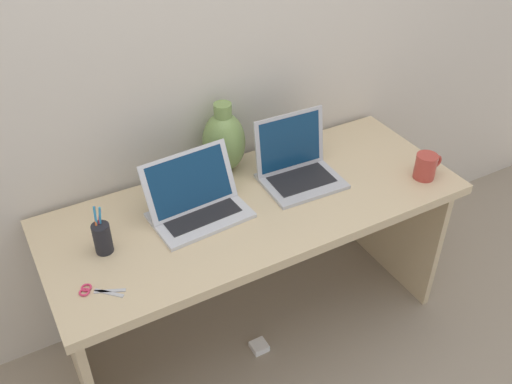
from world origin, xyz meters
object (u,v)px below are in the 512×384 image
pen_cup (102,237)px  scissors (94,291)px  coffee_mug (426,166)px  laptop_left (195,199)px  power_brick (259,346)px  laptop_right (296,163)px  green_vase (224,141)px

pen_cup → scissors: bearing=-117.2°
coffee_mug → laptop_left: bearing=165.1°
power_brick → laptop_right: bearing=35.0°
laptop_left → laptop_right: size_ratio=1.16×
pen_cup → laptop_left: bearing=6.4°
laptop_right → scissors: (-0.90, -0.23, -0.06)m
laptop_right → pen_cup: 0.82m
laptop_right → green_vase: (-0.23, 0.19, 0.07)m
laptop_right → pen_cup: laptop_right is taller
laptop_left → pen_cup: size_ratio=1.97×
laptop_left → pen_cup: laptop_left is taller
pen_cup → power_brick: 0.95m
laptop_right → coffee_mug: size_ratio=2.47×
scissors → green_vase: bearing=31.8°
coffee_mug → pen_cup: (-1.27, 0.20, 0.01)m
laptop_left → scissors: laptop_left is taller
green_vase → pen_cup: 0.64m
green_vase → pen_cup: green_vase is taller
laptop_left → coffee_mug: size_ratio=2.87×
green_vase → scissors: (-0.68, -0.42, -0.13)m
laptop_left → coffee_mug: bearing=-14.9°
laptop_right → power_brick: 0.84m
coffee_mug → power_brick: (-0.73, 0.07, -0.76)m
green_vase → power_brick: size_ratio=4.30×
coffee_mug → laptop_right: bearing=150.5°
laptop_left → scissors: (-0.45, -0.21, -0.06)m
laptop_right → coffee_mug: 0.53m
coffee_mug → scissors: (-1.36, 0.03, -0.05)m
pen_cup → power_brick: size_ratio=2.66×
pen_cup → green_vase: bearing=23.0°
laptop_left → coffee_mug: (0.91, -0.24, -0.01)m
coffee_mug → pen_cup: 1.29m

